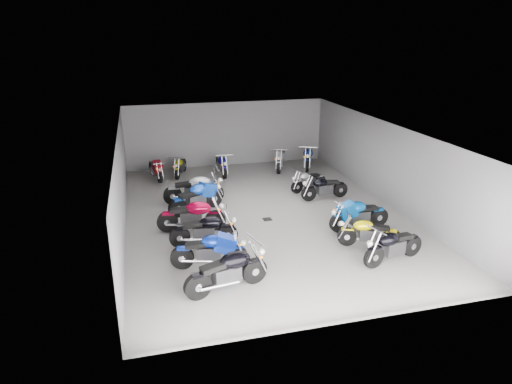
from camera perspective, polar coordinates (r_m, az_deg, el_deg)
ground at (r=17.12m, az=0.96°, el=-2.81°), size 14.00×14.00×0.00m
wall_back at (r=23.19m, az=-3.70°, el=7.24°), size 10.00×0.10×3.20m
wall_left at (r=16.04m, az=-16.50°, el=0.89°), size 0.10×14.00×3.20m
wall_right at (r=18.51m, az=16.09°, el=3.37°), size 0.10×14.00×3.20m
ceiling at (r=16.18m, az=1.02°, el=7.80°), size 10.00×14.00×0.04m
drain_grate at (r=16.67m, az=1.42°, el=-3.42°), size 0.32×0.32×0.01m
motorcycle_left_a at (r=12.10m, az=-3.54°, el=-9.84°), size 2.33×0.76×1.04m
motorcycle_left_b at (r=13.26m, az=-5.77°, el=-7.32°), size 2.21×0.60×0.98m
motorcycle_left_c at (r=14.60m, az=-6.45°, el=-4.77°), size 2.19×0.49×0.96m
motorcycle_left_d at (r=15.68m, az=-7.98°, el=-2.94°), size 2.34×0.60×1.03m
motorcycle_left_e at (r=17.33m, az=-7.42°, el=-0.71°), size 2.18×1.10×1.02m
motorcycle_left_f at (r=18.21m, az=-7.70°, el=0.33°), size 2.41×0.53×1.06m
motorcycle_right_a at (r=14.10m, az=16.77°, el=-6.43°), size 2.16×0.70×0.96m
motorcycle_right_b at (r=14.89m, az=13.92°, el=-4.93°), size 1.92×0.86×0.89m
motorcycle_right_c at (r=16.06m, az=12.70°, el=-2.79°), size 2.24×0.48×0.98m
motorcycle_right_e at (r=18.72m, az=8.52°, el=0.56°), size 2.06×0.45×0.91m
motorcycle_right_f at (r=19.66m, az=6.55°, el=1.44°), size 1.80×0.78×0.83m
motorcycle_back_a at (r=21.61m, az=-12.45°, el=2.86°), size 0.58×2.00×0.89m
motorcycle_back_b at (r=21.92m, az=-9.45°, el=3.22°), size 0.74×1.85×0.84m
motorcycle_back_c at (r=21.80m, az=-4.35°, el=3.46°), size 0.41×2.09×0.92m
motorcycle_back_e at (r=22.59m, az=3.07°, el=4.13°), size 1.01×2.09×0.97m
motorcycle_back_f at (r=22.99m, az=6.54°, el=4.36°), size 1.06×2.18×1.02m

